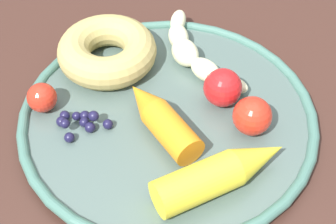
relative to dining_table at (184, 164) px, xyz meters
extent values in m
cube|color=#3A221B|center=(0.00, 0.00, 0.06)|extent=(1.21, 0.91, 0.03)
cube|color=#42251D|center=(-0.55, -0.40, -0.30)|extent=(0.05, 0.05, 0.70)
cylinder|color=#475A55|center=(0.00, -0.02, 0.08)|extent=(0.32, 0.32, 0.01)
torus|color=#406A5E|center=(0.00, -0.02, 0.09)|extent=(0.33, 0.33, 0.01)
ellipsoid|color=beige|center=(-0.15, -0.01, 0.10)|extent=(0.04, 0.03, 0.02)
ellipsoid|color=beige|center=(-0.12, -0.01, 0.10)|extent=(0.04, 0.03, 0.02)
ellipsoid|color=beige|center=(-0.09, 0.00, 0.11)|extent=(0.05, 0.05, 0.03)
ellipsoid|color=beige|center=(-0.06, 0.02, 0.10)|extent=(0.05, 0.05, 0.02)
ellipsoid|color=beige|center=(-0.04, 0.05, 0.10)|extent=(0.04, 0.05, 0.02)
cylinder|color=orange|center=(0.04, -0.02, 0.11)|extent=(0.08, 0.07, 0.03)
cone|color=orange|center=(-0.01, -0.05, 0.11)|extent=(0.06, 0.05, 0.03)
cylinder|color=yellow|center=(0.10, 0.01, 0.11)|extent=(0.07, 0.09, 0.04)
cone|color=yellow|center=(0.07, 0.07, 0.11)|extent=(0.06, 0.07, 0.04)
torus|color=tan|center=(-0.08, -0.09, 0.11)|extent=(0.17, 0.17, 0.04)
sphere|color=#191638|center=(0.01, -0.12, 0.10)|extent=(0.01, 0.01, 0.01)
sphere|color=#191638|center=(0.02, -0.10, 0.10)|extent=(0.01, 0.01, 0.01)
sphere|color=#191638|center=(0.02, -0.08, 0.10)|extent=(0.01, 0.01, 0.01)
sphere|color=#191638|center=(0.01, -0.11, 0.10)|extent=(0.01, 0.01, 0.01)
sphere|color=#191638|center=(0.01, -0.13, 0.10)|extent=(0.01, 0.01, 0.01)
sphere|color=#191638|center=(0.02, -0.11, 0.10)|extent=(0.01, 0.01, 0.01)
sphere|color=#191638|center=(0.01, -0.13, 0.10)|extent=(0.01, 0.01, 0.01)
sphere|color=#191638|center=(0.04, -0.12, 0.10)|extent=(0.01, 0.01, 0.01)
sphere|color=#191638|center=(0.03, -0.13, 0.10)|extent=(0.01, 0.01, 0.01)
sphere|color=#191638|center=(0.01, -0.10, 0.10)|extent=(0.01, 0.01, 0.01)
sphere|color=red|center=(-0.02, 0.04, 0.11)|extent=(0.04, 0.04, 0.04)
sphere|color=red|center=(-0.01, -0.16, 0.11)|extent=(0.03, 0.03, 0.03)
sphere|color=red|center=(0.02, 0.07, 0.11)|extent=(0.04, 0.04, 0.04)
camera|label=1|loc=(0.38, -0.02, 0.51)|focal=54.80mm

